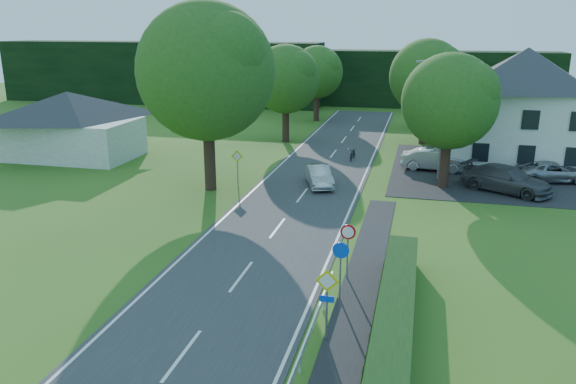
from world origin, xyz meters
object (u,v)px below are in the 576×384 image
(moving_car, at_px, (319,176))
(parked_car_red, at_px, (448,158))
(streetlight, at_px, (441,114))
(motorcycle, at_px, (353,154))
(parked_car_silver_a, at_px, (435,160))
(parked_car_silver_b, at_px, (553,172))
(parasol, at_px, (501,154))
(parked_car_grey, at_px, (507,179))

(moving_car, distance_m, parked_car_red, 10.64)
(streetlight, height_order, motorcycle, streetlight)
(parked_car_silver_a, height_order, parked_car_silver_b, parked_car_silver_a)
(moving_car, bearing_deg, parked_car_silver_b, -2.73)
(parked_car_red, height_order, parasol, parasol)
(parked_car_silver_b, bearing_deg, streetlight, 87.19)
(parked_car_red, relative_size, parasol, 2.38)
(motorcycle, height_order, parked_car_grey, parked_car_grey)
(moving_car, xyz_separation_m, parked_car_silver_a, (7.37, 6.03, 0.11))
(streetlight, xyz_separation_m, moving_car, (-7.47, -3.63, -3.76))
(motorcycle, xyz_separation_m, parked_car_grey, (10.50, -6.49, 0.33))
(motorcycle, distance_m, parked_car_silver_a, 6.45)
(parked_car_red, bearing_deg, parasol, -73.63)
(moving_car, relative_size, parked_car_red, 0.86)
(parked_car_red, bearing_deg, parked_car_silver_b, -116.42)
(moving_car, height_order, motorcycle, moving_car)
(moving_car, distance_m, parasol, 14.91)
(streetlight, bearing_deg, motorcycle, 145.47)
(moving_car, height_order, parked_car_grey, parked_car_grey)
(moving_car, bearing_deg, streetlight, 5.54)
(streetlight, xyz_separation_m, parked_car_red, (0.85, 3.00, -3.63))
(streetlight, xyz_separation_m, parked_car_silver_a, (-0.11, 2.40, -3.65))
(parked_car_silver_b, xyz_separation_m, parasol, (-2.91, 3.84, 0.23))
(moving_car, height_order, parked_car_silver_a, parked_car_silver_a)
(parked_car_grey, height_order, parked_car_silver_b, parked_car_grey)
(motorcycle, bearing_deg, parasol, 6.68)
(parked_car_red, xyz_separation_m, parked_car_silver_b, (6.75, -1.84, -0.14))
(parked_car_silver_a, distance_m, parasol, 5.46)
(motorcycle, distance_m, parked_car_grey, 12.35)
(parked_car_silver_a, distance_m, parked_car_grey, 6.31)
(motorcycle, relative_size, parked_car_grey, 0.33)
(motorcycle, xyz_separation_m, parasol, (10.95, 0.69, 0.41))
(parked_car_silver_a, bearing_deg, motorcycle, 76.91)
(parked_car_silver_a, bearing_deg, streetlight, -173.34)
(parasol, bearing_deg, parked_car_red, -152.45)
(motorcycle, relative_size, parked_car_silver_b, 0.38)
(streetlight, relative_size, parked_car_silver_a, 1.70)
(streetlight, distance_m, moving_car, 9.12)
(moving_car, xyz_separation_m, parked_car_silver_b, (15.08, 4.79, -0.01))
(parked_car_grey, distance_m, parked_car_silver_b, 4.74)
(moving_car, bearing_deg, motorcycle, 60.98)
(moving_car, bearing_deg, parked_car_red, 18.16)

